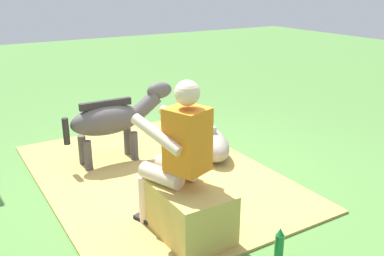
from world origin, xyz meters
TOP-DOWN VIEW (x-y plane):
  - ground_plane at (0.00, 0.00)m, footprint 24.00×24.00m
  - hay_patch at (0.27, 0.17)m, footprint 3.30×2.33m
  - hay_bale at (-0.94, 0.45)m, footprint 0.68×0.50m
  - person_seated at (-0.79, 0.49)m, footprint 0.72×0.55m
  - pony_standing at (0.87, 0.39)m, footprint 0.32×1.35m
  - pony_lying at (0.51, -0.66)m, footprint 1.36×0.61m
  - soda_bottle at (-1.57, 0.05)m, footprint 0.07×0.07m

SIDE VIEW (x-z plane):
  - ground_plane at x=0.00m, z-range 0.00..0.00m
  - hay_patch at x=0.27m, z-range 0.00..0.02m
  - soda_bottle at x=-1.57m, z-range 0.00..0.29m
  - pony_lying at x=0.51m, z-range -0.02..0.40m
  - hay_bale at x=-0.94m, z-range 0.00..0.45m
  - pony_standing at x=0.87m, z-range 0.09..0.98m
  - person_seated at x=-0.79m, z-range 0.07..1.40m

